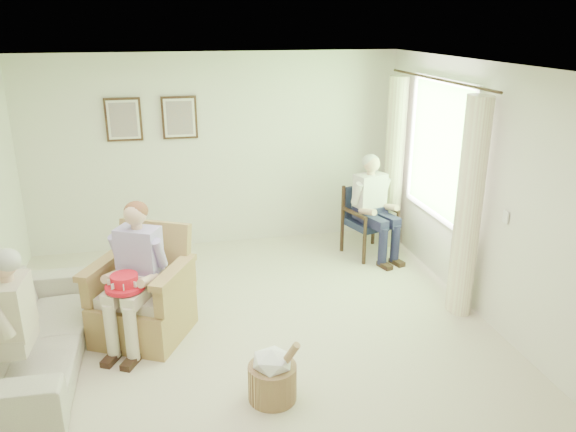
% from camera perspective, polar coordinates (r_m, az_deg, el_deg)
% --- Properties ---
extents(floor, '(5.50, 5.50, 0.00)m').
position_cam_1_polar(floor, '(5.59, -4.09, -12.95)').
color(floor, beige).
rests_on(floor, ground).
extents(back_wall, '(5.00, 0.04, 2.60)m').
position_cam_1_polar(back_wall, '(7.65, -7.36, 6.49)').
color(back_wall, silver).
rests_on(back_wall, ground).
extents(front_wall, '(5.00, 0.04, 2.60)m').
position_cam_1_polar(front_wall, '(2.63, 4.56, -20.29)').
color(front_wall, silver).
rests_on(front_wall, ground).
extents(right_wall, '(0.04, 5.50, 2.60)m').
position_cam_1_polar(right_wall, '(5.87, 20.48, 1.48)').
color(right_wall, silver).
rests_on(right_wall, ground).
extents(ceiling, '(5.00, 5.50, 0.02)m').
position_cam_1_polar(ceiling, '(4.74, -4.86, 14.69)').
color(ceiling, white).
rests_on(ceiling, back_wall).
extents(window, '(0.13, 2.50, 1.63)m').
position_cam_1_polar(window, '(6.79, 15.17, 6.81)').
color(window, '#2D6B23').
rests_on(window, right_wall).
extents(curtain_left, '(0.34, 0.34, 2.30)m').
position_cam_1_polar(curtain_left, '(6.01, 17.85, 0.66)').
color(curtain_left, '#F9F2C3').
rests_on(curtain_left, ground).
extents(curtain_right, '(0.34, 0.34, 2.30)m').
position_cam_1_polar(curtain_right, '(7.69, 10.72, 5.24)').
color(curtain_right, '#F9F2C3').
rests_on(curtain_right, ground).
extents(framed_print_left, '(0.45, 0.05, 0.55)m').
position_cam_1_polar(framed_print_left, '(7.51, -16.37, 9.38)').
color(framed_print_left, '#382114').
rests_on(framed_print_left, back_wall).
extents(framed_print_right, '(0.45, 0.05, 0.55)m').
position_cam_1_polar(framed_print_right, '(7.49, -10.96, 9.78)').
color(framed_print_right, '#382114').
rests_on(framed_print_right, back_wall).
extents(wicker_armchair, '(0.85, 0.84, 1.08)m').
position_cam_1_polar(wicker_armchair, '(5.77, -14.57, -8.51)').
color(wicker_armchair, '#AA8350').
rests_on(wicker_armchair, ground).
extents(wood_armchair, '(0.58, 0.54, 0.89)m').
position_cam_1_polar(wood_armchair, '(7.55, 8.12, -0.11)').
color(wood_armchair, black).
rests_on(wood_armchair, ground).
extents(sofa, '(2.24, 0.88, 0.65)m').
position_cam_1_polar(sofa, '(5.62, -24.77, -10.79)').
color(sofa, beige).
rests_on(sofa, ground).
extents(person_wicker, '(0.40, 0.62, 1.37)m').
position_cam_1_polar(person_wicker, '(5.44, -15.02, -4.89)').
color(person_wicker, beige).
rests_on(person_wicker, ground).
extents(person_dark, '(0.40, 0.63, 1.32)m').
position_cam_1_polar(person_dark, '(7.33, 8.62, 1.56)').
color(person_dark, '#1C1B3B').
rests_on(person_dark, ground).
extents(person_sofa, '(0.42, 0.62, 1.30)m').
position_cam_1_polar(person_sofa, '(4.98, -26.62, -9.50)').
color(person_sofa, beige).
rests_on(person_sofa, ground).
extents(red_hat, '(0.36, 0.36, 0.14)m').
position_cam_1_polar(red_hat, '(5.33, -16.26, -6.58)').
color(red_hat, red).
rests_on(red_hat, person_wicker).
extents(hatbox, '(0.52, 0.52, 0.59)m').
position_cam_1_polar(hatbox, '(4.78, -1.57, -15.80)').
color(hatbox, tan).
rests_on(hatbox, ground).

